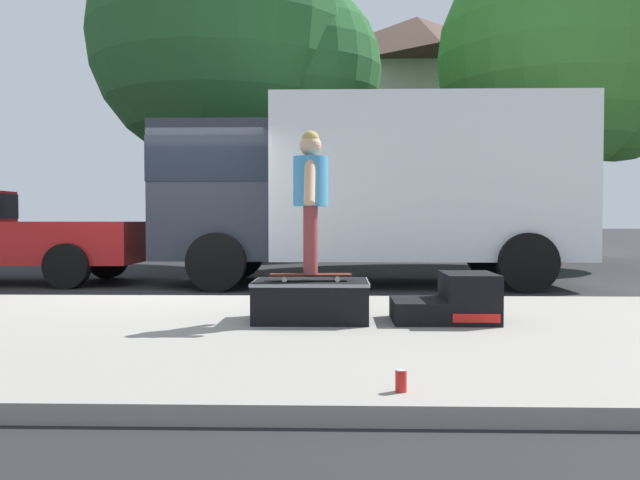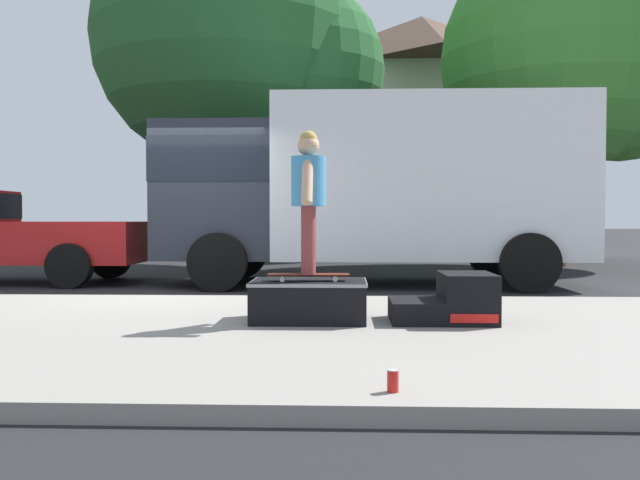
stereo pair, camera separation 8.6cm
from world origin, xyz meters
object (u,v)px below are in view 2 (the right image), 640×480
at_px(skate_box, 309,299).
at_px(skater_kid, 308,190).
at_px(kicker_ramp, 451,301).
at_px(soda_can, 393,381).
at_px(box_truck, 368,184).
at_px(street_tree_main, 242,45).
at_px(street_tree_neighbour, 570,65).
at_px(skateboard, 309,275).

relative_size(skate_box, skater_kid, 0.81).
xyz_separation_m(kicker_ramp, soda_can, (-0.75, -2.61, -0.13)).
relative_size(skater_kid, box_truck, 0.20).
xyz_separation_m(street_tree_main, street_tree_neighbour, (7.60, 0.30, -0.45)).
relative_size(skater_kid, street_tree_neighbour, 0.18).
xyz_separation_m(skateboard, soda_can, (0.62, -2.57, -0.38)).
height_order(skater_kid, box_truck, box_truck).
distance_m(skate_box, box_truck, 5.04).
bearing_deg(box_truck, street_tree_main, 123.60).
xyz_separation_m(skate_box, skateboard, (-0.00, -0.04, 0.24)).
distance_m(kicker_ramp, soda_can, 2.72).
bearing_deg(skater_kid, street_tree_neighbour, 59.16).
xyz_separation_m(kicker_ramp, street_tree_main, (-3.40, 8.98, 4.82)).
height_order(skater_kid, soda_can, skater_kid).
distance_m(skateboard, soda_can, 2.67).
distance_m(soda_can, street_tree_main, 12.88).
bearing_deg(skateboard, box_truck, 81.31).
bearing_deg(box_truck, soda_can, -90.93).
relative_size(skate_box, box_truck, 0.16).
xyz_separation_m(soda_can, street_tree_main, (-2.66, 11.59, 4.95)).
distance_m(skater_kid, soda_can, 2.90).
bearing_deg(street_tree_main, street_tree_neighbour, 2.27).
distance_m(skate_box, soda_can, 2.69).
xyz_separation_m(skate_box, kicker_ramp, (1.36, -0.00, -0.01)).
bearing_deg(soda_can, street_tree_main, 102.91).
bearing_deg(skater_kid, soda_can, -76.47).
distance_m(street_tree_main, street_tree_neighbour, 7.62).
relative_size(kicker_ramp, street_tree_neighbour, 0.13).
distance_m(skate_box, skateboard, 0.24).
bearing_deg(street_tree_main, soda_can, -77.09).
xyz_separation_m(skate_box, box_truck, (0.74, 4.80, 1.37)).
xyz_separation_m(soda_can, box_truck, (0.12, 7.41, 1.52)).
bearing_deg(street_tree_neighbour, skate_box, -120.94).
bearing_deg(skateboard, skate_box, 86.56).
relative_size(soda_can, street_tree_main, 0.02).
bearing_deg(kicker_ramp, soda_can, -105.95).
height_order(skater_kid, street_tree_main, street_tree_main).
relative_size(skateboard, skater_kid, 0.58).
distance_m(box_truck, street_tree_main, 6.08).
bearing_deg(street_tree_main, kicker_ramp, -69.25).
bearing_deg(street_tree_neighbour, box_truck, -137.11).
relative_size(skate_box, soda_can, 8.77).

